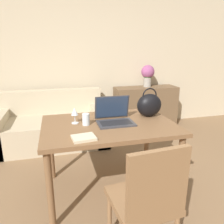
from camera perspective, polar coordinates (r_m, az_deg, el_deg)
wall_back at (r=4.16m, az=-6.12°, el=14.06°), size 10.00×0.06×2.70m
dining_table at (r=2.25m, az=-0.80°, el=-5.19°), size 1.33×0.91×0.77m
chair at (r=1.63m, az=9.21°, el=-21.26°), size 0.48×0.48×0.94m
couch at (r=3.73m, az=-15.35°, el=-3.55°), size 1.73×0.96×0.82m
sideboard at (r=4.31m, az=8.69°, el=1.22°), size 1.20×0.40×0.80m
laptop at (r=2.25m, az=0.54°, el=-0.91°), size 0.37×0.31×0.26m
drinking_glass at (r=2.18m, az=-6.83°, el=-1.92°), size 0.07×0.07×0.12m
wine_glass at (r=2.22m, az=-9.76°, el=-0.08°), size 0.07×0.07×0.16m
handbag at (r=2.45m, az=9.68°, el=1.84°), size 0.28×0.19×0.32m
flower_vase at (r=4.23m, az=9.31°, el=9.78°), size 0.25×0.25×0.41m
book at (r=1.86m, az=-7.40°, el=-6.69°), size 0.21×0.18×0.02m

